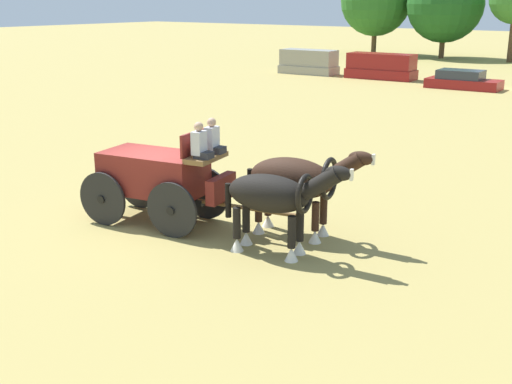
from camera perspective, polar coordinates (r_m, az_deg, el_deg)
name	(u,v)px	position (r m, az deg, el deg)	size (l,w,h in m)	color
ground_plane	(156,221)	(16.78, -8.85, -2.57)	(220.00, 220.00, 0.00)	#9E8C4C
show_wagon	(159,175)	(16.32, -8.56, 1.48)	(5.66, 2.25, 2.76)	maroon
draft_horse_near	(297,181)	(15.25, 3.61, 1.01)	(3.12, 1.35, 2.24)	#331E14
draft_horse_off	(275,197)	(14.10, 1.67, -0.45)	(2.95, 1.19, 2.19)	black
parked_vehicle_a	(309,62)	(50.06, 4.68, 11.38)	(4.50, 2.11, 1.81)	gray
parked_vehicle_b	(381,67)	(47.54, 11.01, 10.84)	(5.01, 2.12, 1.79)	maroon
parked_vehicle_c	(463,81)	(43.58, 17.81, 9.36)	(4.66, 2.24, 1.17)	maroon
tree_a	(376,0)	(68.68, 10.58, 16.33)	(7.05, 7.05, 8.87)	brown
tree_b	(445,4)	(65.81, 16.41, 15.67)	(7.19, 7.19, 8.63)	brown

